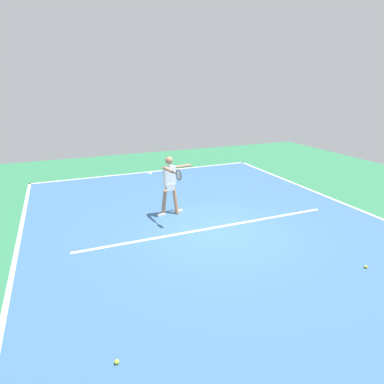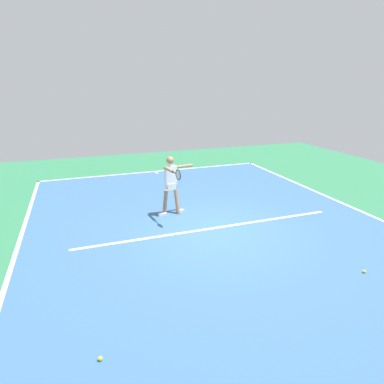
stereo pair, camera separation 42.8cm
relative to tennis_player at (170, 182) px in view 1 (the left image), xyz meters
name	(u,v)px [view 1 (the left image)]	position (x,y,z in m)	size (l,w,h in m)	color
ground_plane	(217,232)	(-0.72, 1.61, -1.01)	(21.86, 21.86, 0.00)	#2D754C
court_surface	(217,232)	(-0.72, 1.61, -1.01)	(9.68, 13.51, 0.00)	#38608E
court_line_baseline_near	(149,172)	(-0.72, -5.09, -1.01)	(9.68, 0.10, 0.01)	white
court_line_sideline_left	(352,207)	(-5.51, 1.61, -1.01)	(0.10, 13.51, 0.01)	white
court_line_sideline_right	(13,269)	(4.07, 1.61, -1.01)	(0.10, 13.51, 0.01)	white
court_line_service	(213,228)	(-0.72, 1.36, -1.01)	(7.26, 0.10, 0.01)	white
court_line_centre_mark	(150,173)	(-0.72, -4.89, -1.01)	(0.10, 0.30, 0.01)	white
tennis_player	(170,182)	(0.00, 0.00, 0.00)	(1.12, 1.24, 1.76)	#9E7051
tennis_ball_far_corner	(366,267)	(-2.83, 4.43, -0.98)	(0.07, 0.07, 0.07)	yellow
tennis_ball_by_sideline	(117,362)	(2.49, 4.92, -0.98)	(0.07, 0.07, 0.07)	#CCE033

